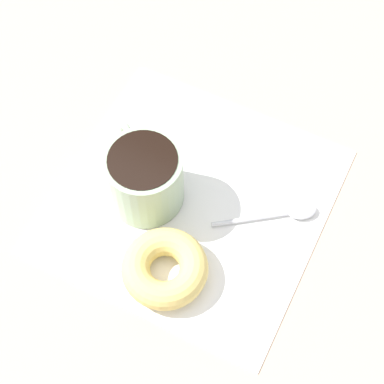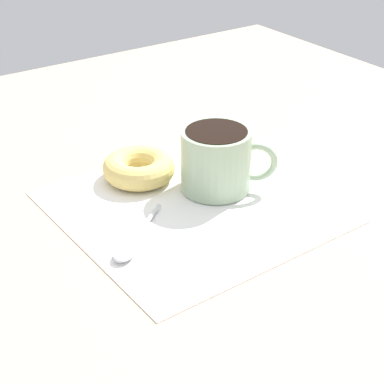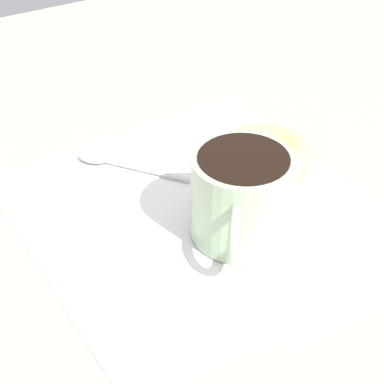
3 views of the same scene
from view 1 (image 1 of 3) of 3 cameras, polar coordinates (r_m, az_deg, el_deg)
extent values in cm
cube|color=tan|center=(80.35, -2.27, -1.56)|extent=(120.00, 120.00, 2.00)
cube|color=white|center=(79.59, 0.00, -0.76)|extent=(32.66, 32.66, 0.30)
cylinder|color=#9EB793|center=(76.53, -4.08, 1.44)|extent=(9.31, 9.31, 8.30)
cylinder|color=black|center=(73.18, -4.27, 3.02)|extent=(8.11, 8.11, 0.60)
torus|color=#9EB793|center=(79.19, -5.50, 4.33)|extent=(4.08, 4.95, 5.55)
torus|color=#E5C66B|center=(73.79, -2.43, -6.78)|extent=(10.01, 10.01, 3.32)
ellipsoid|color=silver|center=(79.39, 9.76, -1.63)|extent=(4.10, 4.32, 0.90)
cylinder|color=silver|center=(78.29, 5.44, -2.36)|extent=(6.67, 8.43, 0.56)
camera|label=2|loc=(0.98, 47.29, 29.41)|focal=60.00mm
camera|label=3|loc=(0.89, -21.19, 38.20)|focal=60.00mm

